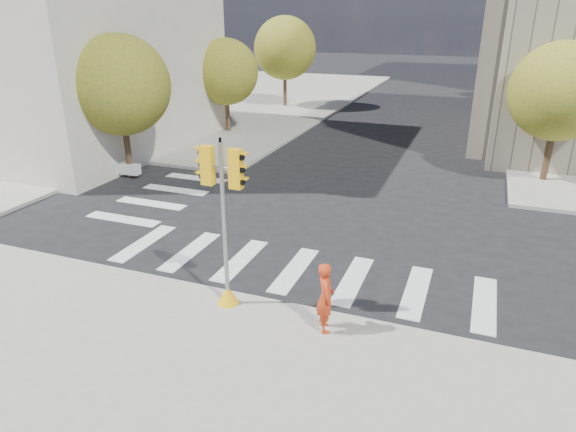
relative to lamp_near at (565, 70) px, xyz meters
The scene contains 14 objects.
ground 16.76m from the lamp_near, 119.74° to the right, with size 160.00×160.00×0.00m, color black.
sidewalk_far_left 30.79m from the lamp_near, 156.80° to the left, with size 28.00×40.00×0.15m, color gray.
classical_building 28.70m from the lamp_near, 167.91° to the right, with size 19.00×15.00×12.70m.
tree_lw_near 21.03m from the lamp_near, 151.61° to the right, with size 4.40×4.40×6.41m.
tree_lw_mid 18.52m from the lamp_near, behind, with size 4.00×4.00×5.77m.
tree_lw_far 21.03m from the lamp_near, 151.61° to the left, with size 4.80×4.80×6.95m.
tree_re_near 4.07m from the lamp_near, 97.13° to the right, with size 4.20×4.20×6.16m.
tree_re_mid 8.02m from the lamp_near, 93.58° to the left, with size 4.60×4.60×6.66m.
tree_re_far 20.02m from the lamp_near, 91.43° to the left, with size 4.00×4.00×5.88m.
lamp_near is the anchor object (origin of this frame).
lamp_far 14.00m from the lamp_near, 90.00° to the left, with size 0.35×0.18×8.11m.
traffic_signal 20.82m from the lamp_near, 115.81° to the right, with size 1.07×0.56×4.40m.
photographer 20.17m from the lamp_near, 108.46° to the right, with size 0.64×0.42×1.75m, color red.
planter_wall 23.71m from the lamp_near, 154.12° to the right, with size 6.00×0.40×0.50m, color silver.
Camera 1 is at (4.61, -14.88, 7.27)m, focal length 32.00 mm.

